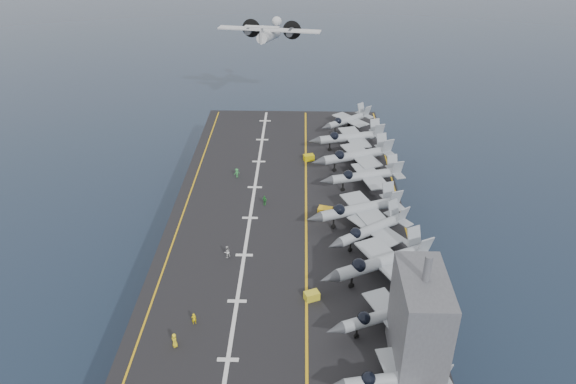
{
  "coord_description": "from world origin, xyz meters",
  "views": [
    {
      "loc": [
        2.02,
        -75.62,
        58.95
      ],
      "look_at": [
        0.0,
        4.0,
        13.0
      ],
      "focal_mm": 35.0,
      "sensor_mm": 36.0,
      "label": 1
    }
  ],
  "objects_px": {
    "island_superstructure": "(420,313)",
    "fighter_jet_0": "(395,377)",
    "tow_cart_a": "(312,296)",
    "transport_plane": "(269,36)"
  },
  "relations": [
    {
      "from": "fighter_jet_0",
      "to": "tow_cart_a",
      "type": "height_order",
      "value": "fighter_jet_0"
    },
    {
      "from": "island_superstructure",
      "to": "fighter_jet_0",
      "type": "distance_m",
      "value": 7.21
    },
    {
      "from": "island_superstructure",
      "to": "transport_plane",
      "type": "xyz_separation_m",
      "value": [
        -21.08,
        91.95,
        5.73
      ]
    },
    {
      "from": "island_superstructure",
      "to": "tow_cart_a",
      "type": "height_order",
      "value": "island_superstructure"
    },
    {
      "from": "tow_cart_a",
      "to": "transport_plane",
      "type": "distance_m",
      "value": 82.84
    },
    {
      "from": "tow_cart_a",
      "to": "transport_plane",
      "type": "xyz_separation_m",
      "value": [
        -9.75,
        81.28,
        12.66
      ]
    },
    {
      "from": "island_superstructure",
      "to": "fighter_jet_0",
      "type": "height_order",
      "value": "island_superstructure"
    },
    {
      "from": "island_superstructure",
      "to": "fighter_jet_0",
      "type": "bearing_deg",
      "value": -123.9
    },
    {
      "from": "island_superstructure",
      "to": "fighter_jet_0",
      "type": "relative_size",
      "value": 1.02
    },
    {
      "from": "transport_plane",
      "to": "island_superstructure",
      "type": "bearing_deg",
      "value": -77.09
    }
  ]
}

